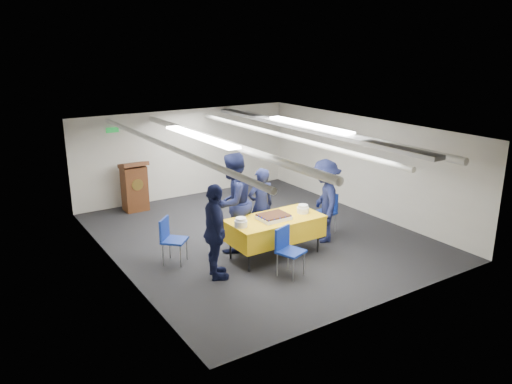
# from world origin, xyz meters

# --- Properties ---
(ground) EXTENTS (7.00, 7.00, 0.00)m
(ground) POSITION_xyz_m (0.00, 0.00, 0.00)
(ground) COLOR black
(ground) RESTS_ON ground
(room_shell) EXTENTS (6.00, 7.00, 2.30)m
(room_shell) POSITION_xyz_m (0.09, 0.41, 1.81)
(room_shell) COLOR beige
(room_shell) RESTS_ON ground
(serving_table) EXTENTS (1.83, 0.91, 0.77)m
(serving_table) POSITION_xyz_m (-0.29, -1.04, 0.56)
(serving_table) COLOR black
(serving_table) RESTS_ON ground
(sheet_cake) EXTENTS (0.57, 0.45, 0.10)m
(sheet_cake) POSITION_xyz_m (-0.36, -1.09, 0.82)
(sheet_cake) COLOR white
(sheet_cake) RESTS_ON serving_table
(plate_stack_left) EXTENTS (0.24, 0.24, 0.17)m
(plate_stack_left) POSITION_xyz_m (-1.08, -1.09, 0.85)
(plate_stack_left) COLOR white
(plate_stack_left) RESTS_ON serving_table
(plate_stack_right) EXTENTS (0.24, 0.24, 0.16)m
(plate_stack_right) POSITION_xyz_m (0.34, -1.09, 0.84)
(plate_stack_right) COLOR white
(plate_stack_right) RESTS_ON serving_table
(podium) EXTENTS (0.62, 0.53, 1.25)m
(podium) POSITION_xyz_m (-1.60, 3.05, 0.61)
(podium) COLOR #5D3017
(podium) RESTS_ON ground
(chair_near) EXTENTS (0.53, 0.53, 0.87)m
(chair_near) POSITION_xyz_m (-0.57, -1.83, 0.53)
(chair_near) COLOR gray
(chair_near) RESTS_ON ground
(chair_right) EXTENTS (0.50, 0.50, 0.87)m
(chair_right) POSITION_xyz_m (1.38, -0.61, 0.53)
(chair_right) COLOR gray
(chair_right) RESTS_ON ground
(chair_left) EXTENTS (0.59, 0.59, 0.87)m
(chair_left) POSITION_xyz_m (-2.11, -0.26, 0.53)
(chair_left) COLOR gray
(chair_left) RESTS_ON ground
(sailor_a) EXTENTS (0.61, 0.44, 1.58)m
(sailor_a) POSITION_xyz_m (-0.15, -0.34, 0.79)
(sailor_a) COLOR black
(sailor_a) RESTS_ON ground
(sailor_b) EXTENTS (1.16, 1.04, 1.96)m
(sailor_b) POSITION_xyz_m (-0.81, -0.36, 0.98)
(sailor_b) COLOR black
(sailor_b) RESTS_ON ground
(sailor_c) EXTENTS (0.71, 1.08, 1.70)m
(sailor_c) POSITION_xyz_m (-1.69, -1.26, 0.85)
(sailor_c) COLOR black
(sailor_c) RESTS_ON ground
(sailor_d) EXTENTS (1.11, 1.28, 1.72)m
(sailor_d) POSITION_xyz_m (1.00, -0.96, 0.86)
(sailor_d) COLOR black
(sailor_d) RESTS_ON ground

